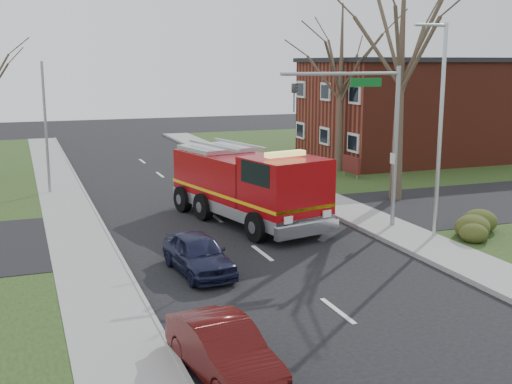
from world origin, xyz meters
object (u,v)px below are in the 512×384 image
object	(u,v)px
traffic_signal_mast	(369,118)
fire_engine	(248,187)
parked_car_gray	(224,350)
parked_car_maroon	(198,254)

from	to	relation	value
traffic_signal_mast	fire_engine	bearing A→B (deg)	143.07
parked_car_gray	fire_engine	bearing A→B (deg)	60.42
fire_engine	parked_car_maroon	distance (m)	7.15
fire_engine	parked_car_maroon	size ratio (longest dim) A/B	2.33
parked_car_maroon	fire_engine	bearing A→B (deg)	51.46
traffic_signal_mast	parked_car_gray	distance (m)	14.37
parked_car_maroon	parked_car_gray	world-z (taller)	parked_car_maroon
parked_car_maroon	parked_car_gray	bearing A→B (deg)	-106.13
traffic_signal_mast	parked_car_maroon	world-z (taller)	traffic_signal_mast
traffic_signal_mast	fire_engine	distance (m)	6.02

